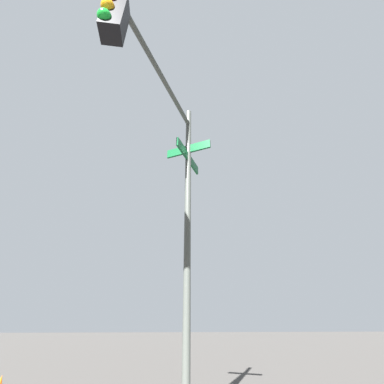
{
  "coord_description": "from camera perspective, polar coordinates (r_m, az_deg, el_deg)",
  "views": [
    {
      "loc": [
        -6.45,
        -2.95,
        1.25
      ],
      "look_at": [
        -6.93,
        -6.9,
        3.48
      ],
      "focal_mm": 22.31,
      "sensor_mm": 36.0,
      "label": 1
    }
  ],
  "objects": [
    {
      "name": "traffic_signal_near",
      "position": [
        4.11,
        -7.5,
        14.13
      ],
      "size": [
        1.85,
        2.97,
        5.71
      ],
      "color": "#474C47",
      "rests_on": "ground_plane"
    }
  ]
}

